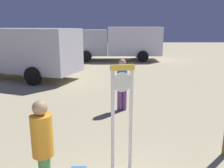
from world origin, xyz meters
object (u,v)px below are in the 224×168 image
object	(u,v)px
box_truck_near	(18,51)
box_truck_far	(123,42)
person_distant	(122,82)
standing_clock	(122,110)
person_near_clock	(43,148)

from	to	relation	value
box_truck_near	box_truck_far	world-z (taller)	box_truck_far
person_distant	box_truck_near	xyz separation A→B (m)	(-5.50, 5.29, 0.51)
person_distant	box_truck_far	xyz separation A→B (m)	(0.59, 12.35, 0.54)
standing_clock	person_distant	distance (m)	3.62
standing_clock	box_truck_near	xyz separation A→B (m)	(-5.34, 8.89, 0.20)
person_distant	box_truck_near	bearing A→B (deg)	136.14
box_truck_near	box_truck_far	xyz separation A→B (m)	(6.09, 7.07, 0.03)
person_near_clock	box_truck_near	xyz separation A→B (m)	(-4.07, 9.68, 0.53)
standing_clock	box_truck_far	size ratio (longest dim) A/B	0.33
person_near_clock	person_distant	bearing A→B (deg)	72.00
person_near_clock	person_distant	xyz separation A→B (m)	(1.43, 4.39, 0.01)
person_near_clock	person_distant	size ratio (longest dim) A/B	0.99
person_near_clock	box_truck_far	size ratio (longest dim) A/B	0.27
person_distant	box_truck_near	world-z (taller)	box_truck_near
box_truck_far	standing_clock	bearing A→B (deg)	-92.69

